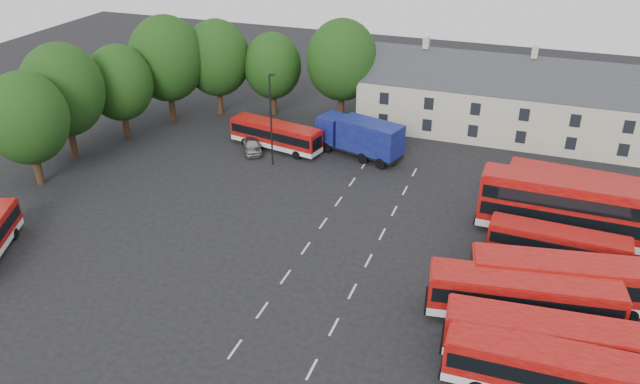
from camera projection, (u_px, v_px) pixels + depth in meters
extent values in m
plane|color=black|center=(296.00, 262.00, 46.16)|extent=(140.00, 140.00, 0.00)
cube|color=beige|center=(235.00, 349.00, 37.83)|extent=(0.15, 1.80, 0.01)
cube|color=beige|center=(262.00, 310.00, 41.16)|extent=(0.15, 1.80, 0.01)
cube|color=beige|center=(286.00, 277.00, 44.49)|extent=(0.15, 1.80, 0.01)
cube|color=beige|center=(306.00, 248.00, 47.82)|extent=(0.15, 1.80, 0.01)
cube|color=beige|center=(323.00, 223.00, 51.15)|extent=(0.15, 1.80, 0.01)
cube|color=beige|center=(339.00, 201.00, 54.48)|extent=(0.15, 1.80, 0.01)
cube|color=beige|center=(352.00, 182.00, 57.81)|extent=(0.15, 1.80, 0.01)
cube|color=beige|center=(364.00, 165.00, 61.14)|extent=(0.15, 1.80, 0.01)
cube|color=beige|center=(312.00, 369.00, 36.32)|extent=(0.15, 1.80, 0.01)
cube|color=beige|center=(334.00, 327.00, 39.65)|extent=(0.15, 1.80, 0.01)
cube|color=beige|center=(352.00, 291.00, 42.98)|extent=(0.15, 1.80, 0.01)
cube|color=beige|center=(368.00, 261.00, 46.31)|extent=(0.15, 1.80, 0.01)
cube|color=beige|center=(382.00, 234.00, 49.64)|extent=(0.15, 1.80, 0.01)
cube|color=beige|center=(394.00, 211.00, 52.97)|extent=(0.15, 1.80, 0.01)
cube|color=beige|center=(405.00, 190.00, 56.30)|extent=(0.15, 1.80, 0.01)
cube|color=beige|center=(414.00, 172.00, 59.63)|extent=(0.15, 1.80, 0.01)
cylinder|color=black|center=(37.00, 164.00, 56.73)|extent=(0.70, 0.70, 3.85)
ellipsoid|color=#163E10|center=(26.00, 118.00, 54.65)|extent=(7.26, 7.26, 8.35)
cylinder|color=black|center=(72.00, 137.00, 61.94)|extent=(0.70, 0.70, 4.20)
ellipsoid|color=#163E10|center=(62.00, 90.00, 59.68)|extent=(7.92, 7.92, 9.11)
cylinder|color=black|center=(125.00, 121.00, 66.46)|extent=(0.70, 0.70, 3.67)
ellipsoid|color=#163E10|center=(119.00, 83.00, 64.47)|extent=(6.93, 6.93, 7.97)
cylinder|color=black|center=(172.00, 103.00, 70.69)|extent=(0.70, 0.70, 4.38)
ellipsoid|color=#163E10|center=(166.00, 59.00, 68.33)|extent=(8.25, 8.25, 9.49)
cylinder|color=black|center=(220.00, 97.00, 72.89)|extent=(0.70, 0.70, 4.02)
ellipsoid|color=#163E10|center=(217.00, 58.00, 70.72)|extent=(7.59, 7.59, 8.73)
cylinder|color=black|center=(274.00, 100.00, 72.87)|extent=(0.70, 0.70, 3.50)
ellipsoid|color=#163E10|center=(273.00, 66.00, 70.98)|extent=(6.60, 6.60, 7.59)
cylinder|color=black|center=(341.00, 102.00, 71.13)|extent=(0.70, 0.70, 4.20)
ellipsoid|color=#163E10|center=(342.00, 60.00, 68.87)|extent=(7.92, 7.92, 9.11)
cube|color=beige|center=(525.00, 115.00, 65.64)|extent=(35.00, 7.00, 5.50)
cube|color=#2D3035|center=(529.00, 90.00, 64.36)|extent=(35.70, 7.13, 7.13)
cube|color=beige|center=(426.00, 42.00, 65.83)|extent=(0.60, 0.90, 1.20)
cube|color=beige|center=(535.00, 52.00, 62.51)|extent=(0.60, 0.90, 1.20)
cube|color=silver|center=(546.00, 384.00, 34.21)|extent=(11.27, 2.77, 0.56)
cube|color=#950D09|center=(550.00, 367.00, 33.62)|extent=(11.27, 2.77, 1.99)
cube|color=black|center=(550.00, 366.00, 33.60)|extent=(10.82, 2.82, 0.97)
cube|color=#950D09|center=(554.00, 352.00, 33.14)|extent=(11.04, 2.66, 0.12)
cube|color=silver|center=(541.00, 353.00, 36.38)|extent=(11.48, 3.56, 0.56)
cube|color=#950D09|center=(545.00, 336.00, 35.78)|extent=(11.48, 3.56, 2.00)
cube|color=black|center=(545.00, 335.00, 35.76)|extent=(11.03, 3.58, 0.98)
cube|color=#950D09|center=(548.00, 322.00, 35.30)|extent=(11.24, 3.44, 0.12)
cylinder|color=black|center=(477.00, 359.00, 36.34)|extent=(1.05, 0.38, 1.03)
cylinder|color=black|center=(604.00, 355.00, 36.69)|extent=(1.05, 0.38, 1.03)
cube|color=silver|center=(521.00, 310.00, 39.83)|extent=(12.08, 4.37, 0.59)
cube|color=#950D09|center=(524.00, 293.00, 39.20)|extent=(12.08, 4.37, 2.10)
cube|color=black|center=(524.00, 293.00, 39.18)|extent=(11.63, 4.36, 1.02)
cube|color=#950D09|center=(526.00, 279.00, 38.69)|extent=(11.83, 4.23, 0.13)
cylinder|color=black|center=(460.00, 318.00, 39.58)|extent=(1.11, 0.45, 1.07)
cylinder|color=black|center=(579.00, 310.00, 40.35)|extent=(1.11, 0.45, 1.07)
cube|color=silver|center=(563.00, 294.00, 41.32)|extent=(12.53, 4.85, 0.61)
cube|color=#950D09|center=(567.00, 277.00, 40.68)|extent=(12.53, 4.85, 2.17)
cube|color=black|center=(567.00, 276.00, 40.65)|extent=(12.06, 4.83, 1.06)
cube|color=#950D09|center=(570.00, 262.00, 40.15)|extent=(12.27, 4.70, 0.13)
cylinder|color=black|center=(503.00, 303.00, 40.97)|extent=(1.15, 0.50, 1.11)
cylinder|color=black|center=(619.00, 292.00, 41.96)|extent=(1.15, 0.50, 1.11)
cube|color=silver|center=(555.00, 255.00, 45.75)|extent=(9.89, 2.70, 0.49)
cube|color=#950D09|center=(558.00, 242.00, 45.24)|extent=(9.89, 2.70, 1.74)
cube|color=black|center=(558.00, 242.00, 45.22)|extent=(9.51, 2.74, 0.85)
cube|color=#950D09|center=(560.00, 231.00, 44.81)|extent=(9.69, 2.61, 0.11)
cylinder|color=black|center=(509.00, 256.00, 46.12)|extent=(0.90, 0.29, 0.89)
cylinder|color=black|center=(601.00, 260.00, 45.62)|extent=(0.90, 0.29, 0.89)
cube|color=silver|center=(556.00, 228.00, 48.87)|extent=(12.26, 3.04, 0.61)
cube|color=#950D09|center=(561.00, 203.00, 47.86)|extent=(12.26, 3.04, 3.72)
cube|color=black|center=(560.00, 212.00, 48.20)|extent=(11.77, 3.10, 1.05)
cube|color=#950D09|center=(566.00, 181.00, 46.97)|extent=(12.01, 2.92, 0.13)
cylinder|color=black|center=(503.00, 229.00, 49.22)|extent=(1.12, 0.33, 1.11)
cylinder|color=black|center=(609.00, 233.00, 48.80)|extent=(1.12, 0.33, 1.11)
cube|color=black|center=(563.00, 195.00, 47.53)|extent=(11.77, 3.10, 1.05)
cube|color=silver|center=(567.00, 209.00, 51.82)|extent=(10.26, 3.04, 0.51)
cube|color=#950D09|center=(571.00, 190.00, 50.99)|extent=(10.26, 3.04, 3.08)
cube|color=black|center=(570.00, 196.00, 51.26)|extent=(9.86, 3.06, 0.87)
cube|color=#950D09|center=(575.00, 172.00, 50.25)|extent=(10.05, 2.93, 0.11)
cylinder|color=black|center=(525.00, 209.00, 52.27)|extent=(0.94, 0.32, 0.92)
cylinder|color=black|center=(609.00, 214.00, 51.61)|extent=(0.94, 0.32, 0.92)
cube|color=black|center=(573.00, 183.00, 50.71)|extent=(9.86, 3.06, 0.87)
cube|color=silver|center=(276.00, 143.00, 64.24)|extent=(10.21, 4.15, 0.50)
cube|color=#950D09|center=(276.00, 132.00, 63.71)|extent=(10.21, 4.15, 1.77)
cube|color=black|center=(276.00, 132.00, 63.69)|extent=(9.83, 4.13, 0.86)
cube|color=#950D09|center=(275.00, 124.00, 63.28)|extent=(10.00, 4.02, 0.11)
cylinder|color=black|center=(245.00, 142.00, 65.03)|extent=(0.94, 0.42, 0.91)
cylinder|color=black|center=(308.00, 148.00, 63.67)|extent=(0.94, 0.42, 0.91)
cube|color=black|center=(359.00, 149.00, 62.68)|extent=(9.20, 4.85, 0.33)
cube|color=navy|center=(332.00, 128.00, 63.75)|extent=(2.94, 3.31, 2.67)
cube|color=black|center=(324.00, 122.00, 64.12)|extent=(0.79, 2.29, 1.33)
cube|color=navy|center=(370.00, 137.00, 61.23)|extent=(6.87, 4.50, 3.00)
cylinder|color=black|center=(326.00, 147.00, 63.52)|extent=(1.15, 0.62, 1.11)
cylinder|color=black|center=(394.00, 155.00, 61.85)|extent=(1.15, 0.62, 1.11)
imported|color=#9FA1A6|center=(252.00, 145.00, 63.63)|extent=(3.58, 4.48, 1.43)
cylinder|color=black|center=(271.00, 121.00, 59.12)|extent=(0.16, 0.16, 9.09)
cube|color=black|center=(272.00, 75.00, 56.98)|extent=(0.58, 0.36, 0.16)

